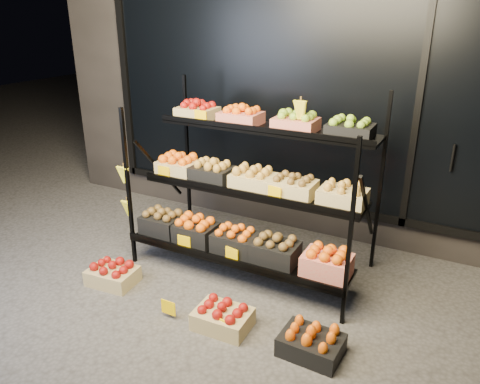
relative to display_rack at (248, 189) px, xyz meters
The scene contains 8 objects.
ground 0.99m from the display_rack, 88.84° to the right, with size 24.00×24.00×0.00m, color #514F4C.
building 2.21m from the display_rack, 89.64° to the left, with size 6.00×2.08×3.50m.
display_rack is the anchor object (origin of this frame).
tag_floor_a 1.25m from the display_rack, 100.98° to the right, with size 0.13×0.01×0.12m, color #ECB800.
tag_floor_b 1.27m from the display_rack, 74.62° to the right, with size 0.13×0.01×0.12m, color #ECB800.
floor_crate_left 1.42m from the display_rack, 139.08° to the right, with size 0.43×0.34×0.21m.
floor_crate_midright 1.15m from the display_rack, 75.09° to the right, with size 0.43×0.32×0.21m.
floor_crate_right 1.45m from the display_rack, 42.63° to the right, with size 0.44×0.33×0.21m.
Camera 1 is at (1.72, -2.86, 2.29)m, focal length 35.00 mm.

